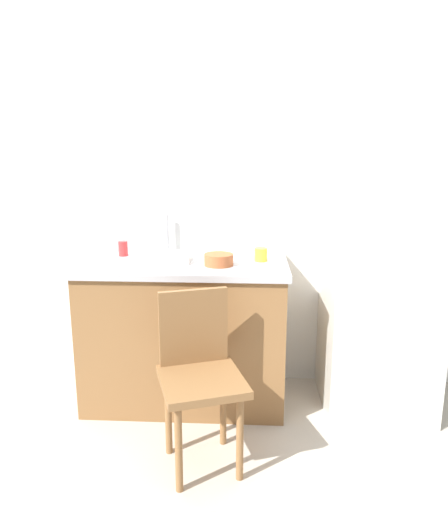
# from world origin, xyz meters

# --- Properties ---
(ground_plane) EXTENTS (8.00, 8.00, 0.00)m
(ground_plane) POSITION_xyz_m (0.00, 0.00, 0.00)
(ground_plane) COLOR #BCB2A3
(back_wall) EXTENTS (4.80, 0.10, 2.50)m
(back_wall) POSITION_xyz_m (0.00, 1.00, 1.25)
(back_wall) COLOR silver
(back_wall) RESTS_ON ground_plane
(cabinet_base) EXTENTS (1.23, 0.60, 0.88)m
(cabinet_base) POSITION_xyz_m (-0.19, 0.65, 0.44)
(cabinet_base) COLOR olive
(cabinet_base) RESTS_ON ground_plane
(countertop) EXTENTS (1.27, 0.64, 0.04)m
(countertop) POSITION_xyz_m (-0.19, 0.65, 0.90)
(countertop) COLOR #B7B7BC
(countertop) RESTS_ON cabinet_base
(faucet) EXTENTS (0.02, 0.02, 0.26)m
(faucet) POSITION_xyz_m (-0.34, 0.90, 1.04)
(faucet) COLOR #B7B7BC
(faucet) RESTS_ON countertop
(refrigerator) EXTENTS (0.64, 0.61, 1.34)m
(refrigerator) POSITION_xyz_m (1.00, 0.65, 0.67)
(refrigerator) COLOR silver
(refrigerator) RESTS_ON ground_plane
(chair) EXTENTS (0.51, 0.51, 0.89)m
(chair) POSITION_xyz_m (-0.04, 0.04, 0.50)
(chair) COLOR olive
(chair) RESTS_ON ground_plane
(dish_tray) EXTENTS (0.28, 0.20, 0.05)m
(dish_tray) POSITION_xyz_m (-0.29, 0.66, 0.94)
(dish_tray) COLOR white
(dish_tray) RESTS_ON countertop
(terracotta_bowl) EXTENTS (0.17, 0.17, 0.07)m
(terracotta_bowl) POSITION_xyz_m (0.03, 0.57, 0.95)
(terracotta_bowl) COLOR #B25B33
(terracotta_bowl) RESTS_ON countertop
(cup_yellow) EXTENTS (0.08, 0.08, 0.08)m
(cup_yellow) POSITION_xyz_m (0.28, 0.69, 0.96)
(cup_yellow) COLOR yellow
(cup_yellow) RESTS_ON countertop
(cup_red) EXTENTS (0.06, 0.06, 0.10)m
(cup_red) POSITION_xyz_m (-0.61, 0.79, 0.96)
(cup_red) COLOR red
(cup_red) RESTS_ON countertop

